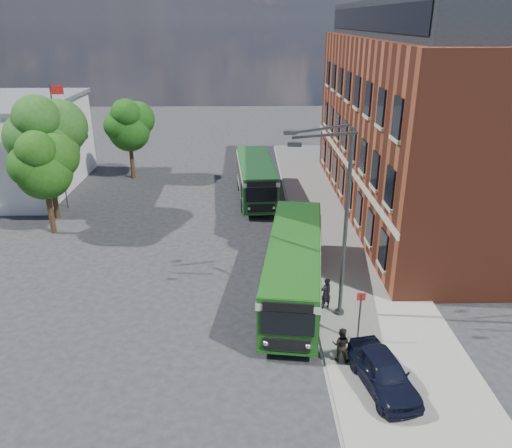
{
  "coord_description": "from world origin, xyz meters",
  "views": [
    {
      "loc": [
        0.84,
        -22.17,
        13.05
      ],
      "look_at": [
        1.37,
        4.23,
        2.2
      ],
      "focal_mm": 35.0,
      "sensor_mm": 36.0,
      "label": 1
    }
  ],
  "objects_px": {
    "street_lamp": "(338,223)",
    "bus_rear": "(256,176)",
    "bus_front": "(294,262)",
    "parked_car": "(383,372)"
  },
  "relations": [
    {
      "from": "street_lamp",
      "to": "bus_rear",
      "type": "relative_size",
      "value": 0.9
    },
    {
      "from": "street_lamp",
      "to": "parked_car",
      "type": "bearing_deg",
      "value": -78.12
    },
    {
      "from": "street_lamp",
      "to": "parked_car",
      "type": "height_order",
      "value": "street_lamp"
    },
    {
      "from": "street_lamp",
      "to": "bus_rear",
      "type": "distance_m",
      "value": 17.54
    },
    {
      "from": "bus_front",
      "to": "bus_rear",
      "type": "relative_size",
      "value": 1.17
    },
    {
      "from": "parked_car",
      "to": "street_lamp",
      "type": "bearing_deg",
      "value": 90.21
    },
    {
      "from": "bus_front",
      "to": "bus_rear",
      "type": "distance_m",
      "value": 14.97
    },
    {
      "from": "street_lamp",
      "to": "bus_rear",
      "type": "bearing_deg",
      "value": 100.86
    },
    {
      "from": "bus_front",
      "to": "parked_car",
      "type": "height_order",
      "value": "bus_front"
    },
    {
      "from": "street_lamp",
      "to": "bus_front",
      "type": "xyz_separation_m",
      "value": [
        -1.64,
        2.1,
        -2.96
      ]
    }
  ]
}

